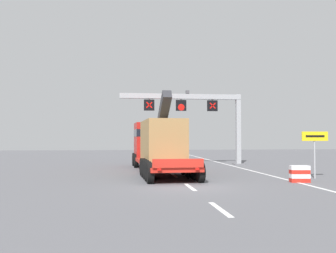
# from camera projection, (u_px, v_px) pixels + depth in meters

# --- Properties ---
(ground) EXTENTS (112.00, 112.00, 0.00)m
(ground) POSITION_uv_depth(u_px,v_px,m) (185.00, 186.00, 18.18)
(ground) COLOR #5B5B60
(lane_markings) EXTENTS (0.20, 47.33, 0.01)m
(lane_markings) POSITION_uv_depth(u_px,v_px,m) (158.00, 163.00, 34.44)
(lane_markings) COLOR silver
(lane_markings) RESTS_ON ground
(edge_line_right) EXTENTS (0.20, 63.00, 0.01)m
(edge_line_right) POSITION_uv_depth(u_px,v_px,m) (234.00, 166.00, 30.83)
(edge_line_right) COLOR silver
(edge_line_right) RESTS_ON ground
(overhead_lane_gantry) EXTENTS (11.11, 0.90, 6.62)m
(overhead_lane_gantry) POSITION_uv_depth(u_px,v_px,m) (197.00, 108.00, 32.88)
(overhead_lane_gantry) COLOR #9EA0A5
(overhead_lane_gantry) RESTS_ON ground
(heavy_haul_truck_red) EXTENTS (3.52, 14.15, 5.30)m
(heavy_haul_truck_red) POSITION_uv_depth(u_px,v_px,m) (157.00, 143.00, 26.77)
(heavy_haul_truck_red) COLOR red
(heavy_haul_truck_red) RESTS_ON ground
(exit_sign_yellow) EXTENTS (1.62, 0.15, 2.76)m
(exit_sign_yellow) POSITION_uv_depth(u_px,v_px,m) (315.00, 142.00, 21.69)
(exit_sign_yellow) COLOR #9EA0A5
(exit_sign_yellow) RESTS_ON ground
(crash_barrier_striped) EXTENTS (1.06, 0.63, 0.90)m
(crash_barrier_striped) POSITION_uv_depth(u_px,v_px,m) (300.00, 174.00, 19.78)
(crash_barrier_striped) COLOR red
(crash_barrier_striped) RESTS_ON ground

